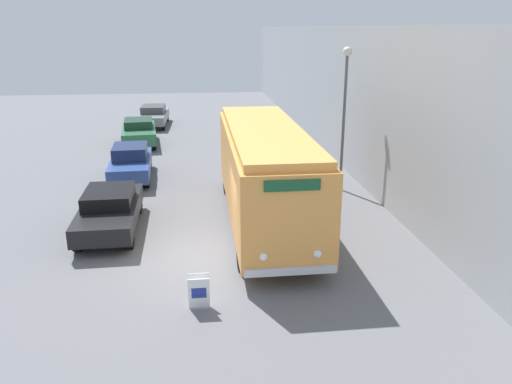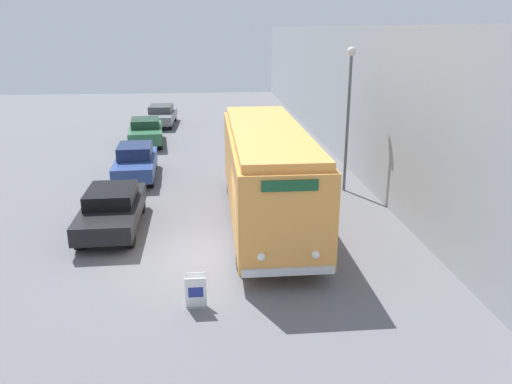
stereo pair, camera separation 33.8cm
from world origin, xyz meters
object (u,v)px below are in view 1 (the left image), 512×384
Objects in this scene: streetlamp at (345,98)px; parked_car_near at (110,209)px; parked_car_distant at (154,115)px; parked_car_far at (139,132)px; vintage_bus at (265,171)px; sign_board at (199,292)px; parked_car_mid at (131,162)px.

streetlamp reaches higher than parked_car_near.
parked_car_far is at bearing -91.92° from parked_car_distant.
parked_car_far is at bearing 113.36° from vintage_bus.
parked_car_near is (-5.27, -0.10, -1.15)m from vintage_bus.
sign_board is at bearing -113.42° from vintage_bus.
streetlamp is at bearing -51.94° from parked_car_far.
streetlamp is 13.85m from parked_car_far.
vintage_bus is 14.31m from parked_car_far.
vintage_bus is at bearing -72.27° from parked_car_far.
vintage_bus reaches higher than sign_board.
streetlamp is at bearing 55.51° from sign_board.
sign_board is 0.19× the size of parked_car_near.
parked_car_distant reaches higher than sign_board.
parked_car_far reaches higher than parked_car_near.
sign_board is 11.18m from streetlamp.
parked_car_mid reaches higher than parked_car_far.
parked_car_far is at bearing 133.70° from streetlamp.
vintage_bus is 5.40m from parked_car_near.
streetlamp reaches higher than vintage_bus.
sign_board is 24.72m from parked_car_distant.
vintage_bus is at bearing -72.89° from parked_car_distant.
parked_car_mid is at bearing 163.34° from streetlamp.
vintage_bus reaches higher than parked_car_near.
parked_car_near is at bearing -93.96° from parked_car_far.
parked_car_far is at bearing 90.69° from parked_car_near.
sign_board is 18.83m from parked_car_far.
parked_car_distant is (0.02, 13.09, -0.04)m from parked_car_mid.
vintage_bus is 6.10m from sign_board.
parked_car_near is (-2.92, 5.33, 0.32)m from sign_board.
parked_car_mid is at bearing 131.36° from vintage_bus.
parked_car_mid is (-2.95, 11.45, 0.35)m from sign_board.
parked_car_distant is at bearing 119.58° from streetlamp.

